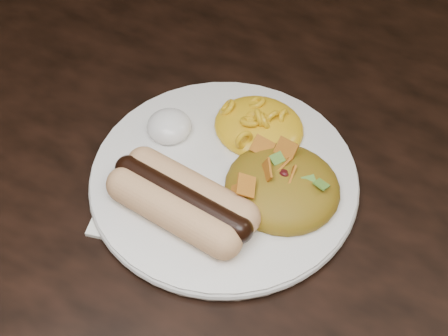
% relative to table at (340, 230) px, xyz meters
% --- Properties ---
extents(table, '(1.60, 0.90, 0.75)m').
position_rel_table_xyz_m(table, '(0.00, 0.00, 0.00)').
color(table, black).
rests_on(table, floor).
extents(plate, '(0.27, 0.27, 0.01)m').
position_rel_table_xyz_m(plate, '(-0.10, -0.07, 0.10)').
color(plate, white).
rests_on(plate, table).
extents(hotdog, '(0.12, 0.07, 0.03)m').
position_rel_table_xyz_m(hotdog, '(-0.11, -0.12, 0.12)').
color(hotdog, '#F4B384').
rests_on(hotdog, plate).
extents(mac_and_cheese, '(0.10, 0.09, 0.03)m').
position_rel_table_xyz_m(mac_and_cheese, '(-0.10, -0.00, 0.12)').
color(mac_and_cheese, gold).
rests_on(mac_and_cheese, plate).
extents(sour_cream, '(0.05, 0.05, 0.03)m').
position_rel_table_xyz_m(sour_cream, '(-0.17, -0.05, 0.12)').
color(sour_cream, white).
rests_on(sour_cream, plate).
extents(taco_salad, '(0.10, 0.10, 0.05)m').
position_rel_table_xyz_m(taco_salad, '(-0.05, -0.06, 0.12)').
color(taco_salad, '#A84111').
rests_on(taco_salad, plate).
extents(fork, '(0.06, 0.14, 0.00)m').
position_rel_table_xyz_m(fork, '(-0.19, -0.13, 0.09)').
color(fork, white).
rests_on(fork, table).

